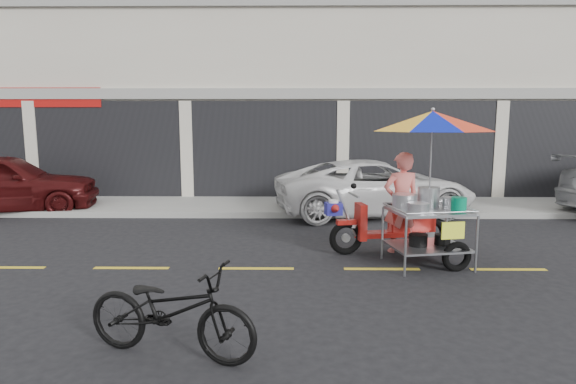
{
  "coord_description": "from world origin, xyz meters",
  "views": [
    {
      "loc": [
        -1.4,
        -7.4,
        2.33
      ],
      "look_at": [
        -1.5,
        0.6,
        1.15
      ],
      "focal_mm": 30.0,
      "sensor_mm": 36.0,
      "label": 1
    }
  ],
  "objects_px": {
    "maroon_sedan": "(2,183)",
    "food_vendor_rig": "(419,165)",
    "white_pickup": "(375,187)",
    "near_bicycle": "(171,311)"
  },
  "relations": [
    {
      "from": "maroon_sedan",
      "to": "food_vendor_rig",
      "type": "bearing_deg",
      "value": -127.93
    },
    {
      "from": "white_pickup",
      "to": "food_vendor_rig",
      "type": "height_order",
      "value": "food_vendor_rig"
    },
    {
      "from": "food_vendor_rig",
      "to": "white_pickup",
      "type": "bearing_deg",
      "value": 80.09
    },
    {
      "from": "near_bicycle",
      "to": "maroon_sedan",
      "type": "bearing_deg",
      "value": 55.91
    },
    {
      "from": "near_bicycle",
      "to": "food_vendor_rig",
      "type": "height_order",
      "value": "food_vendor_rig"
    },
    {
      "from": "white_pickup",
      "to": "near_bicycle",
      "type": "bearing_deg",
      "value": 145.75
    },
    {
      "from": "maroon_sedan",
      "to": "near_bicycle",
      "type": "relative_size",
      "value": 2.5
    },
    {
      "from": "maroon_sedan",
      "to": "white_pickup",
      "type": "height_order",
      "value": "maroon_sedan"
    },
    {
      "from": "white_pickup",
      "to": "near_bicycle",
      "type": "distance_m",
      "value": 8.12
    },
    {
      "from": "maroon_sedan",
      "to": "near_bicycle",
      "type": "height_order",
      "value": "maroon_sedan"
    }
  ]
}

